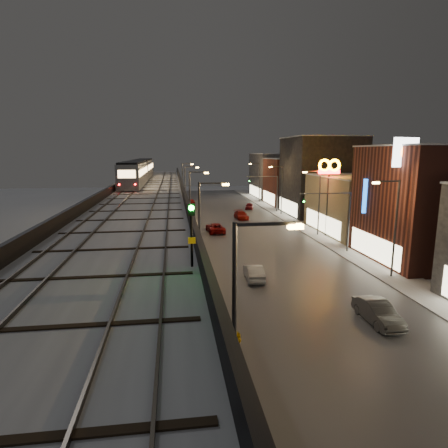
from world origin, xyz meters
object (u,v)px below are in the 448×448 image
car_taxi (219,327)px  car_onc_silver (378,313)px  car_onc_red (249,206)px  subway_train (139,170)px  car_near_white (254,273)px  car_far_white (190,202)px  rail_signal (191,223)px  car_onc_white (241,215)px  sign_citgo (404,168)px  car_mid_silver (215,228)px

car_taxi → car_onc_silver: bearing=164.1°
car_taxi → car_onc_red: 53.56m
subway_train → car_onc_silver: size_ratio=8.01×
subway_train → car_onc_silver: (19.16, -43.97, -7.62)m
subway_train → car_near_white: (12.73, -34.32, -7.68)m
car_far_white → car_onc_silver: bearing=88.1°
car_near_white → rail_signal: bearing=71.9°
car_onc_white → car_taxi: bearing=-106.0°
car_taxi → car_near_white: car_near_white is taller
car_onc_silver → sign_citgo: bearing=52.6°
car_far_white → car_onc_red: 14.35m
car_far_white → car_onc_white: size_ratio=0.86×
car_taxi → car_onc_red: car_onc_red is taller
car_mid_silver → sign_citgo: bearing=123.8°
car_mid_silver → car_onc_silver: (7.61, -30.34, 0.06)m
car_mid_silver → car_onc_silver: bearing=100.1°
rail_signal → car_near_white: size_ratio=0.65×
rail_signal → car_far_white: rail_signal is taller
subway_train → rail_signal: bearing=-82.8°
car_onc_red → subway_train: bearing=-144.0°
car_onc_red → car_onc_silver: bearing=-76.2°
car_far_white → sign_citgo: sign_citgo is taller
rail_signal → car_mid_silver: size_ratio=0.55×
subway_train → car_taxi: (8.33, -44.36, -7.74)m
car_taxi → car_mid_silver: bearing=-113.9°
car_far_white → car_onc_white: car_far_white is taller
subway_train → car_onc_red: 23.58m
car_taxi → car_mid_silver: (3.23, 30.73, 0.06)m
car_onc_white → sign_citgo: sign_citgo is taller
car_near_white → car_far_white: car_near_white is taller
car_far_white → car_onc_red: car_far_white is taller
car_onc_silver → car_far_white: bearing=98.9°
car_mid_silver → car_onc_white: size_ratio=1.06×
subway_train → car_onc_white: size_ratio=7.83×
car_taxi → car_far_white: (0.98, 60.52, 0.06)m
sign_citgo → subway_train: bearing=128.8°
car_mid_silver → car_onc_silver: car_onc_silver is taller
car_near_white → car_onc_red: (8.17, 42.03, -0.06)m
subway_train → car_onc_white: 19.13m
sign_citgo → car_mid_silver: bearing=127.8°
subway_train → car_taxi: bearing=-79.4°
sign_citgo → rail_signal: bearing=-140.1°
car_near_white → car_onc_white: size_ratio=0.90×
rail_signal → car_onc_silver: (12.76, 6.80, -7.80)m
car_mid_silver → sign_citgo: size_ratio=0.38×
car_near_white → subway_train: bearing=-66.7°
subway_train → car_onc_white: bearing=-10.6°
car_onc_red → car_onc_white: bearing=-92.9°
car_near_white → car_far_white: size_ratio=1.05×
car_near_white → car_onc_silver: size_ratio=0.92×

